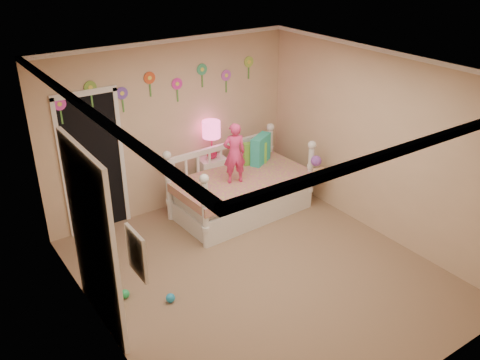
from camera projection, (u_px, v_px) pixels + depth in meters
floor at (260, 273)px, 6.58m from camera, size 4.00×4.50×0.01m
ceiling at (264, 71)px, 5.45m from camera, size 4.00×4.50×0.01m
back_wall at (172, 127)px, 7.68m from camera, size 4.00×0.01×2.60m
left_wall at (97, 233)px, 4.99m from camera, size 0.01×4.50×2.60m
right_wall at (379, 145)px, 7.04m from camera, size 0.01×4.50×2.60m
crown_molding at (264, 74)px, 5.46m from camera, size 4.00×4.50×0.06m
daybed at (241, 180)px, 7.75m from camera, size 2.10×1.19×1.11m
pillow_turquoise at (261, 149)px, 8.09m from camera, size 0.46×0.35×0.44m
pillow_lime at (254, 153)px, 8.08m from camera, size 0.39×0.24×0.35m
child at (234, 153)px, 7.36m from camera, size 0.38×0.31×0.91m
nightstand at (213, 179)px, 8.26m from camera, size 0.46×0.37×0.71m
table_lamp at (211, 134)px, 7.92m from camera, size 0.28×0.28×0.62m
closet_doorway at (93, 163)px, 7.15m from camera, size 0.90×0.04×2.07m
flower_decals at (164, 86)px, 7.35m from camera, size 3.40×0.02×0.50m
mirror_closet at (93, 240)px, 5.35m from camera, size 0.07×1.30×2.10m
wall_picture at (137, 253)px, 4.23m from camera, size 0.05×0.34×0.42m
hanging_bag at (316, 170)px, 7.77m from camera, size 0.20×0.16×0.36m
toy_scatter at (153, 312)px, 5.82m from camera, size 1.16×1.48×0.11m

